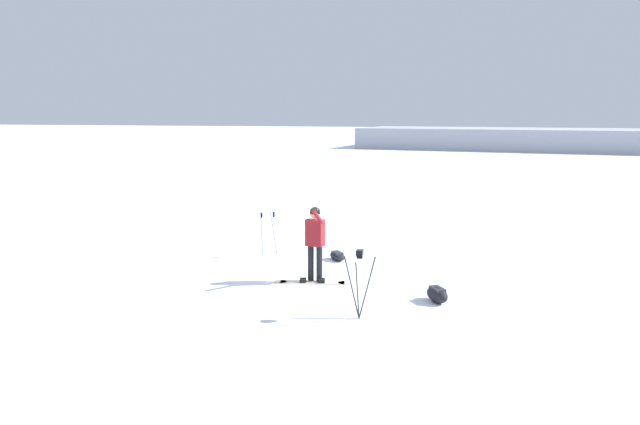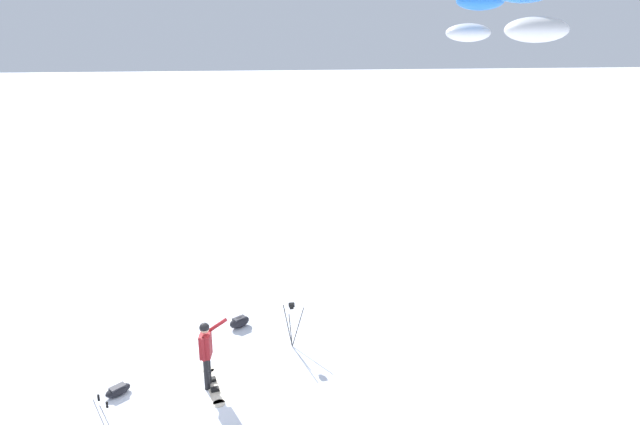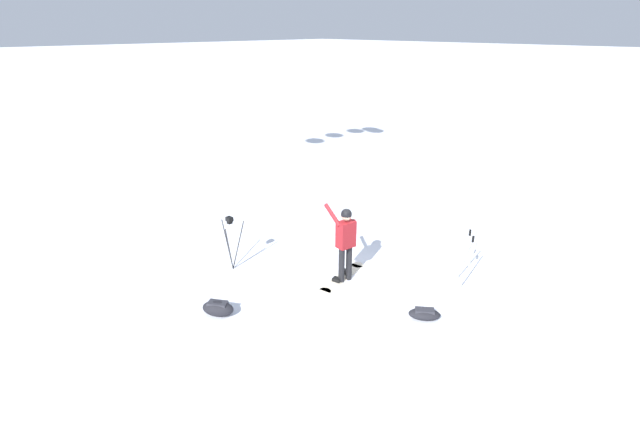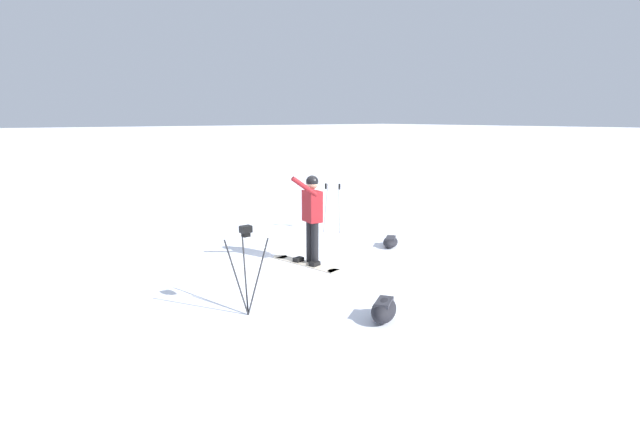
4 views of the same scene
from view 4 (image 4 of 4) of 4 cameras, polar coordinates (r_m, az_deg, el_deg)
ground_plane at (r=10.04m, az=-0.40°, el=-5.70°), size 300.00×300.00×0.00m
snowboarder at (r=9.63m, az=-0.96°, el=0.30°), size 0.47×0.72×1.81m
snowboard at (r=9.85m, az=-1.58°, el=-5.90°), size 1.76×0.59×0.10m
gear_bag_large at (r=7.24m, az=7.41°, el=-11.11°), size 0.64×0.74×0.32m
camera_tripod at (r=7.21m, az=-8.57°, el=-4.52°), size 0.62×0.57×1.36m
gear_bag_small at (r=11.23m, az=8.18°, el=-3.36°), size 0.65×0.70×0.23m
ski_poles at (r=12.38m, az=1.46°, el=1.40°), size 0.49×0.45×1.24m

